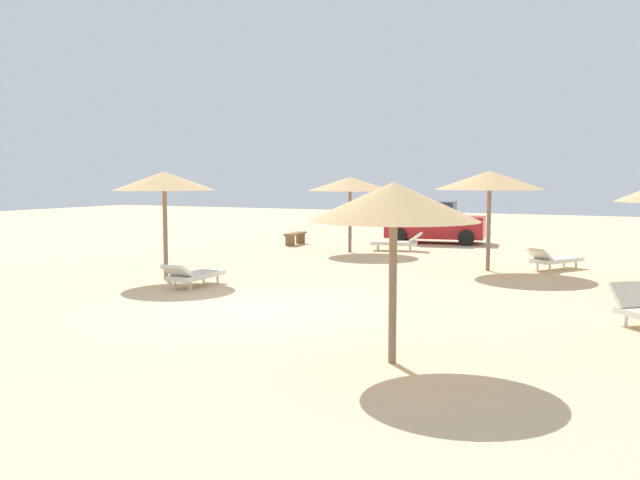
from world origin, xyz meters
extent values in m
plane|color=#DBBA8C|center=(0.00, 0.00, 0.00)|extent=(80.00, 80.00, 0.00)
cylinder|color=#75604C|center=(2.95, 8.07, 1.24)|extent=(0.12, 0.12, 2.47)
cone|color=tan|center=(2.95, 8.07, 2.64)|extent=(3.12, 3.12, 0.54)
cylinder|color=#75604C|center=(-2.70, 10.86, 1.17)|extent=(0.12, 0.12, 2.34)
cone|color=tan|center=(-2.70, 10.86, 2.49)|extent=(3.04, 3.04, 0.49)
cylinder|color=#75604C|center=(-4.41, 2.58, 1.24)|extent=(0.12, 0.12, 2.48)
cone|color=tan|center=(-4.41, 2.58, 2.63)|extent=(2.70, 2.70, 0.49)
cylinder|color=#75604C|center=(3.99, -2.61, 1.10)|extent=(0.12, 0.12, 2.20)
cone|color=tan|center=(3.99, -2.61, 2.38)|extent=(2.51, 2.51, 0.57)
cube|color=silver|center=(4.72, 9.33, 0.28)|extent=(1.41, 1.79, 0.12)
cube|color=silver|center=(4.31, 8.64, 0.49)|extent=(0.81, 0.76, 0.37)
cylinder|color=silver|center=(4.60, 8.70, 0.11)|extent=(0.06, 0.06, 0.22)
cylinder|color=silver|center=(4.22, 8.92, 0.11)|extent=(0.06, 0.06, 0.22)
cylinder|color=silver|center=(5.21, 9.73, 0.11)|extent=(0.06, 0.06, 0.22)
cylinder|color=silver|center=(4.83, 9.95, 0.11)|extent=(0.06, 0.06, 0.22)
cube|color=silver|center=(6.99, 1.90, 0.55)|extent=(0.76, 0.74, 0.47)
cylinder|color=silver|center=(6.95, 1.60, 0.11)|extent=(0.06, 0.06, 0.22)
cube|color=silver|center=(-1.46, 12.12, 0.28)|extent=(1.81, 1.08, 0.12)
cube|color=silver|center=(-0.69, 12.34, 0.50)|extent=(0.65, 0.75, 0.39)
cylinder|color=silver|center=(-0.94, 12.49, 0.11)|extent=(0.06, 0.06, 0.22)
cylinder|color=silver|center=(-0.82, 12.07, 0.11)|extent=(0.06, 0.06, 0.22)
cylinder|color=silver|center=(-2.09, 12.16, 0.11)|extent=(0.06, 0.06, 0.22)
cylinder|color=silver|center=(-1.97, 11.74, 0.11)|extent=(0.06, 0.06, 0.22)
cube|color=silver|center=(-2.92, 1.93, 0.28)|extent=(0.69, 1.72, 0.12)
cube|color=silver|center=(-2.89, 1.13, 0.48)|extent=(0.65, 0.53, 0.35)
cylinder|color=silver|center=(-2.68, 1.34, 0.11)|extent=(0.06, 0.06, 0.22)
cylinder|color=silver|center=(-3.12, 1.33, 0.11)|extent=(0.06, 0.06, 0.22)
cylinder|color=silver|center=(-2.71, 2.54, 0.11)|extent=(0.06, 0.06, 0.22)
cylinder|color=silver|center=(-3.15, 2.53, 0.11)|extent=(0.06, 0.06, 0.22)
cube|color=brown|center=(-5.82, 12.46, 0.45)|extent=(0.55, 1.53, 0.08)
cube|color=brown|center=(-5.77, 11.91, 0.21)|extent=(0.37, 0.16, 0.41)
cube|color=brown|center=(-5.88, 13.00, 0.21)|extent=(0.37, 0.16, 0.41)
cube|color=#B21E23|center=(-0.99, 15.72, 0.67)|extent=(4.22, 2.33, 0.90)
cube|color=#262D38|center=(-1.18, 15.69, 1.42)|extent=(2.23, 1.87, 0.60)
cylinder|color=black|center=(0.20, 16.81, 0.32)|extent=(0.67, 0.32, 0.64)
cylinder|color=black|center=(0.49, 15.07, 0.32)|extent=(0.67, 0.32, 0.64)
cylinder|color=black|center=(-2.46, 16.37, 0.32)|extent=(0.67, 0.32, 0.64)
cylinder|color=black|center=(-2.17, 14.63, 0.32)|extent=(0.67, 0.32, 0.64)
camera|label=1|loc=(7.49, -12.04, 2.74)|focal=38.81mm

